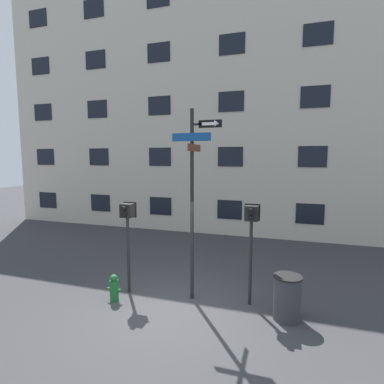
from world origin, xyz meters
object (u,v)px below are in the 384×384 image
Objects in this scene: street_sign_pole at (194,190)px; pedestrian_signal_right at (251,227)px; fire_hydrant at (114,288)px; trash_bin at (287,297)px; pedestrian_signal_left at (127,222)px.

street_sign_pole reaches higher than pedestrian_signal_right.
fire_hydrant is 4.14m from trash_bin.
pedestrian_signal_right is 3.72m from fire_hydrant.
pedestrian_signal_left is at bearing 177.97° from trash_bin.
trash_bin is (2.25, -0.31, -2.29)m from street_sign_pole.
trash_bin is at bearing -2.03° from pedestrian_signal_left.
pedestrian_signal_left is 0.98× the size of pedestrian_signal_right.
fire_hydrant is at bearing -158.92° from street_sign_pole.
pedestrian_signal_right is 3.61× the size of fire_hydrant.
pedestrian_signal_right is at bearing 5.50° from pedestrian_signal_left.
pedestrian_signal_left is at bearing 79.24° from fire_hydrant.
street_sign_pole is 6.93× the size of fire_hydrant.
fire_hydrant is (-0.10, -0.55, -1.56)m from pedestrian_signal_left.
street_sign_pole is 1.64m from pedestrian_signal_right.
fire_hydrant is at bearing -100.76° from pedestrian_signal_left.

